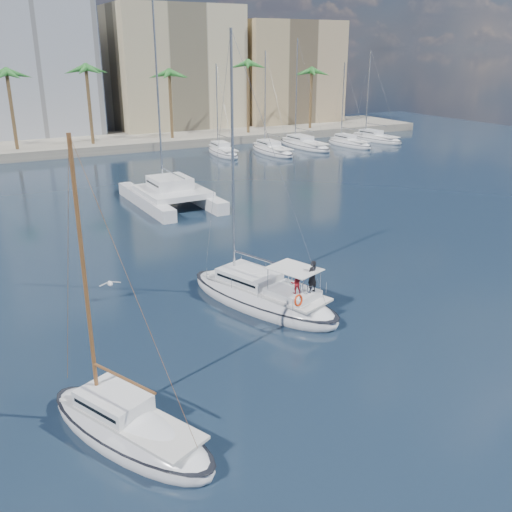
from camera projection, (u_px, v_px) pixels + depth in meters
ground at (253, 329)px, 29.07m from camera, size 160.00×160.00×0.00m
quay at (51, 147)px, 79.53m from camera, size 120.00×14.00×1.20m
building_beige at (174, 71)px, 93.46m from camera, size 20.00×14.00×20.00m
building_tan_right at (285, 76)px, 100.93m from camera, size 18.00×12.00×18.00m
palm_centre at (47, 75)px, 72.90m from camera, size 3.60×3.60×12.30m
palm_right at (277, 71)px, 87.84m from camera, size 3.60×3.60×12.30m
main_sloop at (262, 296)px, 31.68m from camera, size 6.55×10.71×15.17m
small_sloop at (128, 429)px, 20.73m from camera, size 5.72×8.38×11.59m
catamaran at (171, 192)px, 52.04m from camera, size 6.40×12.25×17.60m
seagull at (110, 283)px, 31.90m from camera, size 1.23×0.53×0.23m
moored_yacht_a at (223, 155)px, 76.90m from camera, size 3.37×9.52×11.90m
moored_yacht_b at (272, 153)px, 78.10m from camera, size 3.32×10.83×13.72m
moored_yacht_c at (304, 147)px, 82.61m from camera, size 3.98×12.33×15.54m
moored_yacht_d at (349, 146)px, 83.81m from camera, size 3.52×9.55×11.90m
moored_yacht_e at (375, 141)px, 88.33m from camera, size 4.61×11.11×13.72m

